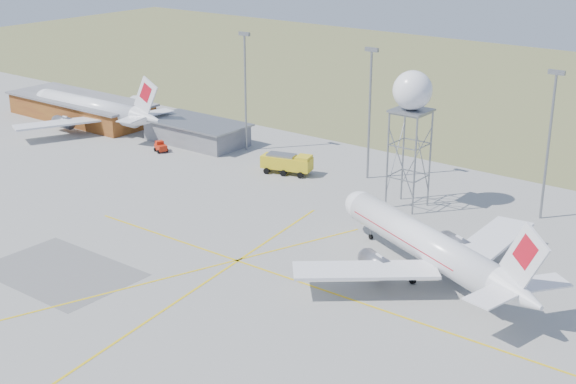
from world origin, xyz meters
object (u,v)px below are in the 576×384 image
Objects in this scene: airliner_far at (92,109)px; radar_tower at (410,132)px; baggage_tug at (161,148)px; airliner_main at (427,245)px; fire_truck at (288,164)px.

airliner_far is 1.77× the size of radar_tower.
baggage_tug is (22.35, -3.58, -2.92)m from airliner_far.
airliner_main is at bearing 6.80° from baggage_tug.
radar_tower is 24.33m from fire_truck.
fire_truck is at bearing 30.36° from baggage_tug.
airliner_main is at bearing -54.66° from radar_tower.
radar_tower is 7.11× the size of baggage_tug.
airliner_main is 1.70× the size of radar_tower.
airliner_far reaches higher than baggage_tug.
airliner_far is 47.26m from fire_truck.
airliner_main is 0.96× the size of airliner_far.
airliner_main is 12.10× the size of baggage_tug.
radar_tower is at bearing 178.35° from airliner_far.
airliner_far is 4.04× the size of fire_truck.
fire_truck is 3.12× the size of baggage_tug.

